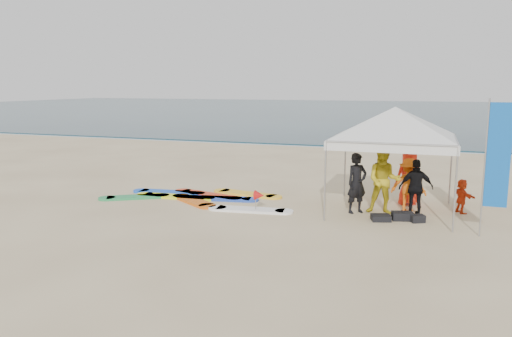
{
  "coord_description": "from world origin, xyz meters",
  "views": [
    {
      "loc": [
        5.03,
        -11.0,
        3.63
      ],
      "look_at": [
        0.27,
        2.6,
        1.2
      ],
      "focal_mm": 35.0,
      "sensor_mm": 36.0,
      "label": 1
    }
  ],
  "objects_px": {
    "person_black_b": "(416,188)",
    "marker_pennant": "(259,195)",
    "person_orange_b": "(409,177)",
    "surfboard_spread": "(200,198)",
    "person_yellow": "(384,180)",
    "feather_flag": "(497,157)",
    "person_orange_a": "(409,185)",
    "canopy_tent": "(395,107)",
    "person_seated": "(462,196)",
    "person_black_a": "(357,183)"
  },
  "relations": [
    {
      "from": "person_seated",
      "to": "feather_flag",
      "type": "relative_size",
      "value": 0.3
    },
    {
      "from": "canopy_tent",
      "to": "marker_pennant",
      "type": "relative_size",
      "value": 7.17
    },
    {
      "from": "person_orange_b",
      "to": "surfboard_spread",
      "type": "relative_size",
      "value": 0.29
    },
    {
      "from": "person_orange_b",
      "to": "feather_flag",
      "type": "distance_m",
      "value": 3.66
    },
    {
      "from": "person_orange_a",
      "to": "feather_flag",
      "type": "relative_size",
      "value": 0.47
    },
    {
      "from": "person_black_a",
      "to": "marker_pennant",
      "type": "distance_m",
      "value": 2.8
    },
    {
      "from": "person_orange_b",
      "to": "canopy_tent",
      "type": "relative_size",
      "value": 0.38
    },
    {
      "from": "person_black_a",
      "to": "feather_flag",
      "type": "relative_size",
      "value": 0.52
    },
    {
      "from": "canopy_tent",
      "to": "person_black_a",
      "type": "bearing_deg",
      "value": -153.1
    },
    {
      "from": "feather_flag",
      "to": "marker_pennant",
      "type": "relative_size",
      "value": 5.21
    },
    {
      "from": "person_black_a",
      "to": "canopy_tent",
      "type": "height_order",
      "value": "canopy_tent"
    },
    {
      "from": "surfboard_spread",
      "to": "person_seated",
      "type": "bearing_deg",
      "value": 6.28
    },
    {
      "from": "feather_flag",
      "to": "person_orange_a",
      "type": "bearing_deg",
      "value": 135.49
    },
    {
      "from": "marker_pennant",
      "to": "surfboard_spread",
      "type": "xyz_separation_m",
      "value": [
        -2.36,
        0.98,
        -0.46
      ]
    },
    {
      "from": "person_seated",
      "to": "marker_pennant",
      "type": "relative_size",
      "value": 1.54
    },
    {
      "from": "feather_flag",
      "to": "surfboard_spread",
      "type": "xyz_separation_m",
      "value": [
        -8.39,
        1.4,
        -1.92
      ]
    },
    {
      "from": "surfboard_spread",
      "to": "feather_flag",
      "type": "bearing_deg",
      "value": -9.5
    },
    {
      "from": "person_seated",
      "to": "marker_pennant",
      "type": "distance_m",
      "value": 5.78
    },
    {
      "from": "person_yellow",
      "to": "canopy_tent",
      "type": "relative_size",
      "value": 0.42
    },
    {
      "from": "person_orange_b",
      "to": "person_seated",
      "type": "distance_m",
      "value": 1.63
    },
    {
      "from": "person_black_b",
      "to": "person_orange_b",
      "type": "height_order",
      "value": "person_orange_b"
    },
    {
      "from": "person_black_a",
      "to": "person_seated",
      "type": "distance_m",
      "value": 3.02
    },
    {
      "from": "person_seated",
      "to": "canopy_tent",
      "type": "bearing_deg",
      "value": 74.71
    },
    {
      "from": "person_yellow",
      "to": "person_black_b",
      "type": "height_order",
      "value": "person_yellow"
    },
    {
      "from": "person_yellow",
      "to": "marker_pennant",
      "type": "relative_size",
      "value": 3.0
    },
    {
      "from": "canopy_tent",
      "to": "person_orange_b",
      "type": "bearing_deg",
      "value": 68.58
    },
    {
      "from": "surfboard_spread",
      "to": "person_yellow",
      "type": "bearing_deg",
      "value": 0.6
    },
    {
      "from": "person_orange_b",
      "to": "canopy_tent",
      "type": "bearing_deg",
      "value": 40.63
    },
    {
      "from": "canopy_tent",
      "to": "marker_pennant",
      "type": "height_order",
      "value": "canopy_tent"
    },
    {
      "from": "person_yellow",
      "to": "surfboard_spread",
      "type": "distance_m",
      "value": 5.79
    },
    {
      "from": "person_yellow",
      "to": "feather_flag",
      "type": "xyz_separation_m",
      "value": [
        2.67,
        -1.46,
        1.0
      ]
    },
    {
      "from": "person_yellow",
      "to": "person_orange_b",
      "type": "height_order",
      "value": "person_yellow"
    },
    {
      "from": "person_black_b",
      "to": "feather_flag",
      "type": "bearing_deg",
      "value": 125.28
    },
    {
      "from": "person_black_a",
      "to": "marker_pennant",
      "type": "bearing_deg",
      "value": 155.36
    },
    {
      "from": "person_black_a",
      "to": "person_orange_b",
      "type": "height_order",
      "value": "person_black_a"
    },
    {
      "from": "person_orange_a",
      "to": "person_orange_b",
      "type": "relative_size",
      "value": 0.9
    },
    {
      "from": "person_seated",
      "to": "surfboard_spread",
      "type": "distance_m",
      "value": 7.89
    },
    {
      "from": "person_orange_a",
      "to": "marker_pennant",
      "type": "distance_m",
      "value": 4.32
    },
    {
      "from": "person_orange_a",
      "to": "person_black_b",
      "type": "xyz_separation_m",
      "value": [
        0.22,
        -0.47,
        0.03
      ]
    },
    {
      "from": "person_black_b",
      "to": "marker_pennant",
      "type": "distance_m",
      "value": 4.38
    },
    {
      "from": "surfboard_spread",
      "to": "canopy_tent",
      "type": "bearing_deg",
      "value": 3.5
    },
    {
      "from": "person_orange_a",
      "to": "marker_pennant",
      "type": "bearing_deg",
      "value": 28.9
    },
    {
      "from": "person_orange_b",
      "to": "person_black_a",
      "type": "bearing_deg",
      "value": 20.77
    },
    {
      "from": "person_yellow",
      "to": "marker_pennant",
      "type": "xyz_separation_m",
      "value": [
        -3.36,
        -1.04,
        -0.46
      ]
    },
    {
      "from": "person_black_a",
      "to": "marker_pennant",
      "type": "height_order",
      "value": "person_black_a"
    },
    {
      "from": "person_orange_b",
      "to": "surfboard_spread",
      "type": "height_order",
      "value": "person_orange_b"
    },
    {
      "from": "person_orange_a",
      "to": "marker_pennant",
      "type": "height_order",
      "value": "person_orange_a"
    },
    {
      "from": "person_orange_b",
      "to": "person_yellow",
      "type": "bearing_deg",
      "value": 37.41
    },
    {
      "from": "canopy_tent",
      "to": "person_orange_a",
      "type": "bearing_deg",
      "value": 24.78
    },
    {
      "from": "person_orange_a",
      "to": "person_orange_b",
      "type": "bearing_deg",
      "value": -79.79
    }
  ]
}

